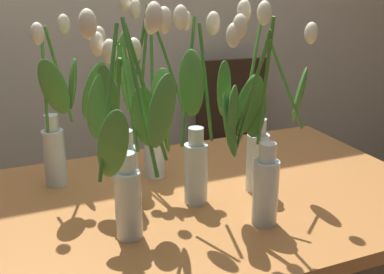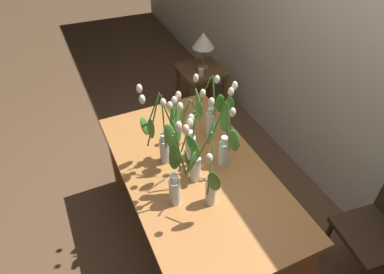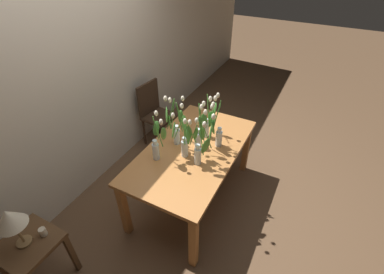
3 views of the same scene
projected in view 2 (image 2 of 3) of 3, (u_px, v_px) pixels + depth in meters
name	position (u px, v px, depth m)	size (l,w,h in m)	color
ground_plane	(195.00, 236.00, 2.78)	(18.00, 18.00, 0.00)	brown
room_wall_rear	(374.00, 48.00, 2.30)	(9.00, 0.10, 2.70)	beige
dining_table	(196.00, 181.00, 2.36)	(1.60, 0.90, 0.74)	#B7753D
tulip_vase_0	(210.00, 115.00, 2.45)	(0.15, 0.21, 0.53)	silver
tulip_vase_1	(224.00, 137.00, 2.20)	(0.26, 0.22, 0.59)	silver
tulip_vase_2	(162.00, 136.00, 2.21)	(0.24, 0.26, 0.59)	silver
tulip_vase_3	(177.00, 174.00, 2.00)	(0.17, 0.15, 0.58)	silver
tulip_vase_4	(208.00, 183.00, 1.98)	(0.27, 0.17, 0.58)	silver
tulip_vase_5	(188.00, 134.00, 2.26)	(0.19, 0.27, 0.51)	silver
tulip_vase_6	(192.00, 158.00, 2.11)	(0.20, 0.15, 0.57)	silver
side_table	(201.00, 79.00, 3.75)	(0.44, 0.44, 0.55)	brown
table_lamp	(203.00, 41.00, 3.48)	(0.22, 0.22, 0.40)	olive
pillar_candle	(201.00, 72.00, 3.55)	(0.06, 0.06, 0.07)	beige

